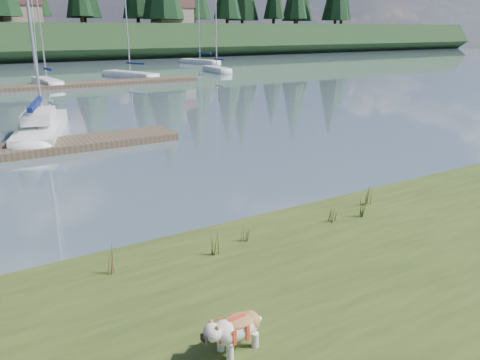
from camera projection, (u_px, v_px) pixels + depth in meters
ground at (15, 90)px, 35.99m from camera, size 200.00×200.00×0.00m
bank at (321, 357)px, 6.58m from camera, size 60.00×9.00×0.35m
bulldog at (236, 327)px, 6.36m from camera, size 0.95×0.46×0.57m
sailboat_main at (43, 123)px, 21.35m from camera, size 3.69×8.29×11.80m
dock_far at (42, 87)px, 36.92m from camera, size 26.00×2.20×0.30m
sailboat_bg_2 at (45, 81)px, 39.14m from camera, size 1.80×6.10×9.26m
sailboat_bg_3 at (126, 74)px, 45.27m from camera, size 3.93×7.68×11.24m
sailboat_bg_4 at (215, 69)px, 51.06m from camera, size 1.92×6.37×9.44m
sailboat_bg_5 at (197, 61)px, 62.66m from camera, size 3.41×7.42×10.53m
weed_0 at (217, 243)px, 9.12m from camera, size 0.17×0.14×0.55m
weed_1 at (244, 233)px, 9.69m from camera, size 0.17×0.14×0.45m
weed_2 at (361, 207)px, 10.93m from camera, size 0.17×0.14×0.55m
weed_3 at (109, 261)px, 8.34m from camera, size 0.17×0.14×0.65m
weed_4 at (332, 215)px, 10.66m from camera, size 0.17×0.14×0.38m
weed_5 at (368, 195)px, 11.69m from camera, size 0.17×0.14×0.61m
mud_lip at (188, 245)px, 10.20m from camera, size 60.00×0.50×0.14m
house_1 at (18, 9)px, 70.08m from camera, size 6.30×5.30×4.65m
house_2 at (172, 11)px, 80.19m from camera, size 6.30×5.30×4.65m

